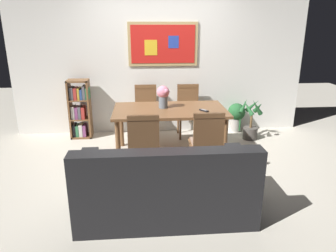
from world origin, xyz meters
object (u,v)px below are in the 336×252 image
dining_chair_near_left (144,142)px  potted_ivy (236,115)px  dining_chair_far_left (146,107)px  leather_couch (165,189)px  potted_palm (251,123)px  bookshelf (80,110)px  flower_vase (163,95)px  dining_chair_far_right (188,106)px  dining_chair_near_right (207,139)px  dining_table (170,114)px  tv_remote (204,110)px

dining_chair_near_left → potted_ivy: (1.73, 1.82, -0.22)m
dining_chair_far_left → leather_couch: (0.16, -2.52, -0.22)m
dining_chair_near_left → dining_chair_far_left: bearing=88.2°
dining_chair_far_left → potted_palm: 1.85m
bookshelf → flower_vase: flower_vase is taller
potted_ivy → potted_palm: potted_palm is taller
dining_chair_near_left → dining_chair_far_right: bearing=64.7°
leather_couch → bookshelf: (-1.31, 2.55, 0.19)m
dining_chair_near_right → dining_table: bearing=115.7°
dining_chair_far_right → dining_table: bearing=-115.4°
dining_chair_far_left → dining_chair_near_right: size_ratio=1.00×
dining_chair_far_left → potted_ivy: 1.69m
dining_chair_near_right → bookshelf: 2.57m
bookshelf → flower_vase: (1.41, -0.82, 0.42)m
leather_couch → bookshelf: bearing=117.2°
dining_chair_near_left → potted_palm: dining_chair_near_left is taller
potted_ivy → potted_palm: 0.44m
potted_ivy → flower_vase: flower_vase is taller
leather_couch → flower_vase: flower_vase is taller
potted_palm → dining_chair_near_right: bearing=-127.5°
bookshelf → potted_palm: 2.99m
dining_table → bookshelf: 1.75m
dining_chair_far_left → potted_palm: dining_chair_far_left is taller
dining_chair_near_right → tv_remote: dining_chair_near_right is taller
dining_chair_near_left → bookshelf: bookshelf is taller
dining_chair_near_right → potted_ivy: size_ratio=1.69×
potted_palm → tv_remote: 1.29m
dining_chair_far_left → potted_ivy: bearing=3.2°
dining_table → flower_vase: flower_vase is taller
potted_palm → tv_remote: (-0.98, -0.72, 0.43)m
dining_chair_far_left → potted_ivy: size_ratio=1.69×
dining_chair_far_left → leather_couch: 2.54m
potted_palm → tv_remote: potted_palm is taller
dining_chair_near_left → dining_chair_near_right: bearing=2.0°
dining_chair_near_right → tv_remote: bearing=82.8°
dining_chair_near_right → flower_vase: size_ratio=2.70×
dining_chair_far_right → dining_chair_near_right: (-0.01, -1.69, 0.00)m
flower_vase → tv_remote: (0.58, -0.24, -0.19)m
dining_chair_far_left → bookshelf: size_ratio=0.89×
bookshelf → tv_remote: 2.26m
dining_chair_near_left → dining_table: bearing=64.9°
dining_chair_near_right → potted_palm: (1.06, 1.38, -0.24)m
dining_chair_near_right → flower_vase: 1.10m
leather_couch → potted_ivy: bearing=60.0°
potted_ivy → dining_table: bearing=-144.0°
potted_ivy → tv_remote: bearing=-126.6°
leather_couch → potted_palm: 2.75m
dining_chair_far_left → dining_chair_near_right: 1.86m
dining_chair_far_right → potted_palm: bearing=-16.3°
dining_table → flower_vase: 0.31m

